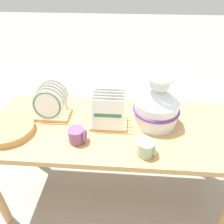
% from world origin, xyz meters
% --- Properties ---
extents(ground_plane, '(14.00, 14.00, 0.00)m').
position_xyz_m(ground_plane, '(0.00, 0.00, 0.00)').
color(ground_plane, gray).
extents(display_table, '(1.57, 0.65, 0.70)m').
position_xyz_m(display_table, '(0.00, 0.00, 0.62)').
color(display_table, tan).
rests_on(display_table, ground_plane).
extents(ceramic_vase, '(0.29, 0.29, 0.33)m').
position_xyz_m(ceramic_vase, '(0.27, 0.06, 0.84)').
color(ceramic_vase, silver).
rests_on(ceramic_vase, display_table).
extents(dish_rack_round_plates, '(0.23, 0.18, 0.22)m').
position_xyz_m(dish_rack_round_plates, '(-0.40, 0.08, 0.79)').
color(dish_rack_round_plates, tan).
rests_on(dish_rack_round_plates, display_table).
extents(dish_rack_square_plates, '(0.23, 0.18, 0.21)m').
position_xyz_m(dish_rack_square_plates, '(-0.02, 0.02, 0.78)').
color(dish_rack_square_plates, tan).
rests_on(dish_rack_square_plates, display_table).
extents(wicker_charger_stack, '(0.30, 0.30, 0.04)m').
position_xyz_m(wicker_charger_stack, '(-0.61, -0.10, 0.72)').
color(wicker_charger_stack, tan).
rests_on(wicker_charger_stack, display_table).
extents(mug_plum_glaze, '(0.10, 0.09, 0.09)m').
position_xyz_m(mug_plum_glaze, '(-0.19, -0.15, 0.74)').
color(mug_plum_glaze, '#7A4770').
rests_on(mug_plum_glaze, display_table).
extents(mug_sage_glaze, '(0.10, 0.09, 0.09)m').
position_xyz_m(mug_sage_glaze, '(0.20, -0.22, 0.74)').
color(mug_sage_glaze, '#9EB28E').
rests_on(mug_sage_glaze, display_table).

